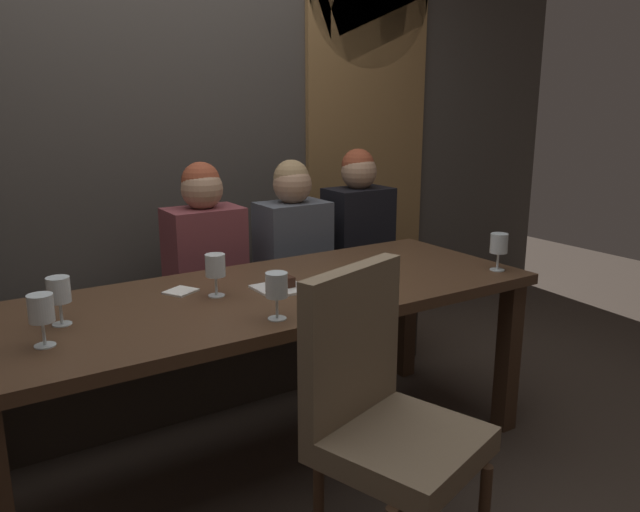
{
  "coord_description": "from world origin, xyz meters",
  "views": [
    {
      "loc": [
        -1.1,
        -2.09,
        1.47
      ],
      "look_at": [
        0.27,
        0.02,
        0.84
      ],
      "focal_mm": 35.27,
      "sensor_mm": 36.0,
      "label": 1
    }
  ],
  "objects_px": {
    "diner_far_end": "(358,220)",
    "banquette_bench": "(202,353)",
    "wine_glass_far_right": "(59,291)",
    "fork_on_table": "(315,285)",
    "dessert_plate": "(282,286)",
    "wine_glass_near_left": "(499,244)",
    "wine_glass_near_right": "(41,311)",
    "chair_near_side": "(380,407)",
    "dining_table": "(267,312)",
    "diner_bearded": "(293,233)",
    "wine_glass_center_back": "(215,267)",
    "wine_glass_end_right": "(277,287)",
    "diner_redhead": "(204,243)"
  },
  "relations": [
    {
      "from": "banquette_bench",
      "to": "wine_glass_far_right",
      "type": "bearing_deg",
      "value": -138.47
    },
    {
      "from": "diner_bearded",
      "to": "wine_glass_near_right",
      "type": "height_order",
      "value": "diner_bearded"
    },
    {
      "from": "dining_table",
      "to": "dessert_plate",
      "type": "distance_m",
      "value": 0.12
    },
    {
      "from": "banquette_bench",
      "to": "wine_glass_center_back",
      "type": "xyz_separation_m",
      "value": [
        -0.19,
        -0.66,
        0.62
      ]
    },
    {
      "from": "banquette_bench",
      "to": "wine_glass_near_right",
      "type": "height_order",
      "value": "wine_glass_near_right"
    },
    {
      "from": "banquette_bench",
      "to": "wine_glass_near_right",
      "type": "distance_m",
      "value": 1.33
    },
    {
      "from": "chair_near_side",
      "to": "dessert_plate",
      "type": "distance_m",
      "value": 0.74
    },
    {
      "from": "fork_on_table",
      "to": "banquette_bench",
      "type": "bearing_deg",
      "value": 114.29
    },
    {
      "from": "wine_glass_far_right",
      "to": "wine_glass_near_right",
      "type": "relative_size",
      "value": 1.0
    },
    {
      "from": "diner_redhead",
      "to": "fork_on_table",
      "type": "xyz_separation_m",
      "value": [
        0.16,
        -0.75,
        -0.05
      ]
    },
    {
      "from": "dining_table",
      "to": "diner_far_end",
      "type": "distance_m",
      "value": 1.23
    },
    {
      "from": "chair_near_side",
      "to": "diner_far_end",
      "type": "xyz_separation_m",
      "value": [
        0.98,
        1.45,
        0.25
      ]
    },
    {
      "from": "diner_far_end",
      "to": "wine_glass_far_right",
      "type": "bearing_deg",
      "value": -158.14
    },
    {
      "from": "wine_glass_far_right",
      "to": "fork_on_table",
      "type": "bearing_deg",
      "value": -5.14
    },
    {
      "from": "wine_glass_center_back",
      "to": "wine_glass_far_right",
      "type": "bearing_deg",
      "value": -179.01
    },
    {
      "from": "wine_glass_near_left",
      "to": "banquette_bench",
      "type": "bearing_deg",
      "value": 135.45
    },
    {
      "from": "chair_near_side",
      "to": "fork_on_table",
      "type": "height_order",
      "value": "chair_near_side"
    },
    {
      "from": "chair_near_side",
      "to": "wine_glass_end_right",
      "type": "bearing_deg",
      "value": 106.43
    },
    {
      "from": "dining_table",
      "to": "wine_glass_near_right",
      "type": "bearing_deg",
      "value": -170.81
    },
    {
      "from": "wine_glass_far_right",
      "to": "dessert_plate",
      "type": "height_order",
      "value": "wine_glass_far_right"
    },
    {
      "from": "wine_glass_end_right",
      "to": "fork_on_table",
      "type": "distance_m",
      "value": 0.42
    },
    {
      "from": "dining_table",
      "to": "wine_glass_end_right",
      "type": "distance_m",
      "value": 0.39
    },
    {
      "from": "fork_on_table",
      "to": "wine_glass_center_back",
      "type": "bearing_deg",
      "value": 175.86
    },
    {
      "from": "diner_redhead",
      "to": "diner_bearded",
      "type": "relative_size",
      "value": 1.02
    },
    {
      "from": "chair_near_side",
      "to": "diner_bearded",
      "type": "relative_size",
      "value": 1.36
    },
    {
      "from": "wine_glass_end_right",
      "to": "fork_on_table",
      "type": "bearing_deg",
      "value": 38.97
    },
    {
      "from": "wine_glass_far_right",
      "to": "fork_on_table",
      "type": "distance_m",
      "value": 0.96
    },
    {
      "from": "dining_table",
      "to": "chair_near_side",
      "type": "relative_size",
      "value": 2.24
    },
    {
      "from": "diner_redhead",
      "to": "wine_glass_center_back",
      "type": "distance_m",
      "value": 0.69
    },
    {
      "from": "wine_glass_near_left",
      "to": "wine_glass_end_right",
      "type": "distance_m",
      "value": 1.12
    },
    {
      "from": "chair_near_side",
      "to": "banquette_bench",
      "type": "bearing_deg",
      "value": 90.04
    },
    {
      "from": "wine_glass_far_right",
      "to": "dessert_plate",
      "type": "xyz_separation_m",
      "value": [
        0.81,
        -0.05,
        -0.1
      ]
    },
    {
      "from": "dining_table",
      "to": "wine_glass_far_right",
      "type": "relative_size",
      "value": 13.41
    },
    {
      "from": "wine_glass_near_left",
      "to": "fork_on_table",
      "type": "relative_size",
      "value": 0.96
    },
    {
      "from": "wine_glass_center_back",
      "to": "wine_glass_near_right",
      "type": "relative_size",
      "value": 1.0
    },
    {
      "from": "diner_redhead",
      "to": "chair_near_side",
      "type": "bearing_deg",
      "value": -91.42
    },
    {
      "from": "diner_far_end",
      "to": "wine_glass_far_right",
      "type": "xyz_separation_m",
      "value": [
        -1.73,
        -0.7,
        0.05
      ]
    },
    {
      "from": "diner_redhead",
      "to": "dessert_plate",
      "type": "distance_m",
      "value": 0.72
    },
    {
      "from": "diner_far_end",
      "to": "fork_on_table",
      "type": "bearing_deg",
      "value": -135.2
    },
    {
      "from": "wine_glass_near_right",
      "to": "wine_glass_end_right",
      "type": "distance_m",
      "value": 0.73
    },
    {
      "from": "wine_glass_near_left",
      "to": "wine_glass_near_right",
      "type": "relative_size",
      "value": 1.0
    },
    {
      "from": "banquette_bench",
      "to": "diner_far_end",
      "type": "xyz_separation_m",
      "value": [
        0.98,
        0.03,
        0.58
      ]
    },
    {
      "from": "diner_far_end",
      "to": "banquette_bench",
      "type": "bearing_deg",
      "value": -178.24
    },
    {
      "from": "diner_redhead",
      "to": "wine_glass_end_right",
      "type": "height_order",
      "value": "diner_redhead"
    },
    {
      "from": "banquette_bench",
      "to": "chair_near_side",
      "type": "relative_size",
      "value": 2.55
    },
    {
      "from": "dining_table",
      "to": "fork_on_table",
      "type": "relative_size",
      "value": 12.94
    },
    {
      "from": "diner_bearded",
      "to": "wine_glass_near_right",
      "type": "xyz_separation_m",
      "value": [
        -1.36,
        -0.82,
        0.06
      ]
    },
    {
      "from": "wine_glass_center_back",
      "to": "dessert_plate",
      "type": "bearing_deg",
      "value": -13.9
    },
    {
      "from": "dining_table",
      "to": "diner_far_end",
      "type": "xyz_separation_m",
      "value": [
        0.98,
        0.73,
        0.15
      ]
    },
    {
      "from": "banquette_bench",
      "to": "wine_glass_near_right",
      "type": "xyz_separation_m",
      "value": [
        -0.83,
        -0.83,
        0.62
      ]
    }
  ]
}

